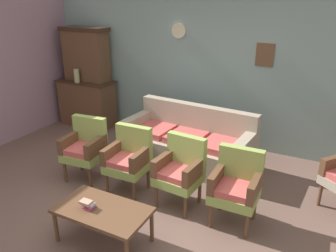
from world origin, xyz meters
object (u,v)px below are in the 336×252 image
at_px(vase_on_cabinet, 77,76).
at_px(armchair_near_cabinet, 236,184).
at_px(armchair_near_couch_end, 85,146).
at_px(armchair_by_doorway, 180,169).
at_px(floral_couch, 189,144).
at_px(armchair_row_middle, 129,157).
at_px(coffee_table, 103,212).
at_px(side_cabinet, 88,103).
at_px(book_stack_on_table, 88,204).

height_order(vase_on_cabinet, armchair_near_cabinet, vase_on_cabinet).
xyz_separation_m(armchair_near_couch_end, armchair_by_doorway, (1.51, 0.01, 0.00)).
xyz_separation_m(floral_couch, armchair_by_doorway, (0.37, -1.09, 0.17)).
bearing_deg(armchair_near_cabinet, armchair_row_middle, 179.49).
bearing_deg(coffee_table, floral_couch, 88.27).
height_order(floral_couch, armchair_near_cabinet, same).
height_order(side_cabinet, armchair_row_middle, side_cabinet).
relative_size(armchair_by_doorway, armchair_near_cabinet, 1.00).
bearing_deg(vase_on_cabinet, armchair_row_middle, -35.08).
xyz_separation_m(armchair_near_couch_end, coffee_table, (1.08, -1.01, -0.12)).
distance_m(side_cabinet, armchair_near_couch_end, 2.23).
bearing_deg(armchair_row_middle, armchair_near_cabinet, -0.51).
xyz_separation_m(floral_couch, armchair_near_couch_end, (-1.14, -1.10, 0.17)).
bearing_deg(armchair_near_cabinet, floral_couch, 134.10).
xyz_separation_m(vase_on_cabinet, armchair_by_doorway, (2.96, -1.53, -0.56)).
bearing_deg(book_stack_on_table, side_cabinet, 129.87).
height_order(vase_on_cabinet, book_stack_on_table, vase_on_cabinet).
xyz_separation_m(armchair_by_doorway, armchair_near_cabinet, (0.72, -0.03, 0.00)).
bearing_deg(armchair_near_cabinet, armchair_by_doorway, 177.29).
height_order(armchair_near_couch_end, armchair_row_middle, same).
distance_m(armchair_by_doorway, armchair_near_cabinet, 0.72).
height_order(armchair_by_doorway, coffee_table, armchair_by_doorway).
distance_m(armchair_row_middle, book_stack_on_table, 1.08).
bearing_deg(armchair_near_couch_end, floral_couch, 43.99).
relative_size(coffee_table, book_stack_on_table, 6.37).
bearing_deg(armchair_by_doorway, armchair_near_cabinet, -2.71).
bearing_deg(armchair_by_doorway, coffee_table, -112.73).
bearing_deg(armchair_row_middle, vase_on_cabinet, 144.92).
xyz_separation_m(vase_on_cabinet, armchair_near_couch_end, (1.45, -1.54, -0.56)).
bearing_deg(coffee_table, armchair_near_cabinet, 40.68).
distance_m(vase_on_cabinet, coffee_table, 3.66).
xyz_separation_m(armchair_row_middle, book_stack_on_table, (0.18, -1.06, -0.03)).
xyz_separation_m(side_cabinet, armchair_row_middle, (2.15, -1.74, 0.03)).
xyz_separation_m(side_cabinet, vase_on_cabinet, (-0.05, -0.19, 0.59)).
bearing_deg(side_cabinet, armchair_near_couch_end, -51.02).
bearing_deg(side_cabinet, book_stack_on_table, -50.13).
height_order(armchair_row_middle, armchair_by_doorway, same).
relative_size(side_cabinet, coffee_table, 1.16).
xyz_separation_m(side_cabinet, floral_couch, (2.54, -0.63, -0.14)).
bearing_deg(armchair_by_doorway, vase_on_cabinet, 152.70).
relative_size(armchair_near_cabinet, coffee_table, 0.90).
xyz_separation_m(side_cabinet, armchair_by_doorway, (2.91, -1.72, 0.03)).
relative_size(armchair_by_doorway, book_stack_on_table, 5.73).
distance_m(floral_couch, book_stack_on_table, 2.19).
distance_m(armchair_near_cabinet, book_stack_on_table, 1.67).
relative_size(floral_couch, armchair_near_couch_end, 2.30).
xyz_separation_m(armchair_near_cabinet, coffee_table, (-1.15, -0.99, -0.12)).
relative_size(floral_couch, armchair_row_middle, 2.30).
bearing_deg(vase_on_cabinet, armchair_near_couch_end, -46.71).
xyz_separation_m(floral_couch, book_stack_on_table, (-0.21, -2.17, 0.14)).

